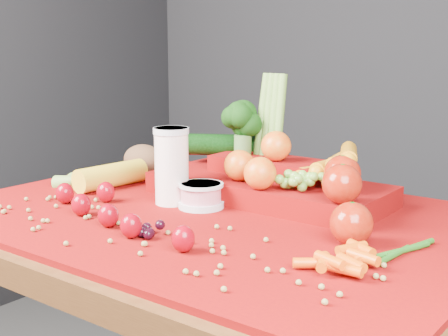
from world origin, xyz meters
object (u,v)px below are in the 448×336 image
Objects in this scene: produce_mound at (276,174)px; table at (218,263)px; yogurt_bowl at (201,195)px; milk_glass at (172,163)px.

table is at bearing -103.34° from produce_mound.
table is 11.68× the size of yogurt_bowl.
produce_mound is at bearing 44.82° from milk_glass.
table is at bearing -10.85° from yogurt_bowl.
yogurt_bowl is at bearing 8.93° from milk_glass.
milk_glass is at bearing -179.46° from table.
yogurt_bowl is (-0.05, 0.01, 0.13)m from table.
milk_glass reaches higher than yogurt_bowl.
milk_glass is at bearing -171.07° from yogurt_bowl.
milk_glass is 0.09m from yogurt_bowl.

